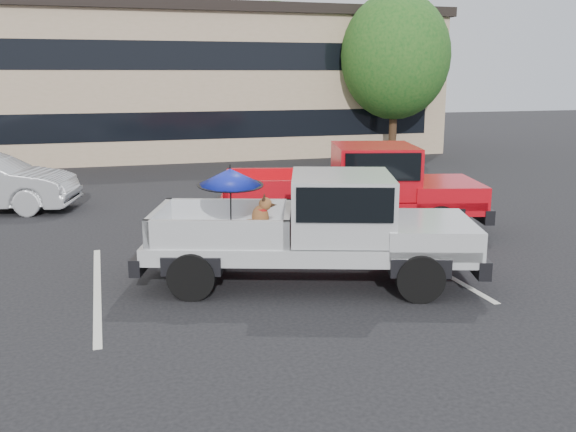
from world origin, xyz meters
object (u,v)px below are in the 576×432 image
object	(u,v)px
silver_pickup	(327,223)
tree_back	(274,56)
tree_right	(395,56)
red_pickup	(366,185)

from	to	relation	value
silver_pickup	tree_back	bearing A→B (deg)	95.00
tree_right	silver_pickup	world-z (taller)	tree_right
tree_back	red_pickup	xyz separation A→B (m)	(-3.16, -19.60, -3.33)
tree_right	silver_pickup	distance (m)	17.14
tree_right	red_pickup	world-z (taller)	tree_right
tree_right	red_pickup	distance (m)	13.50
tree_right	silver_pickup	size ratio (longest dim) A/B	1.13
tree_back	silver_pickup	world-z (taller)	tree_back
tree_back	red_pickup	distance (m)	20.13
tree_back	tree_right	bearing A→B (deg)	-69.44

